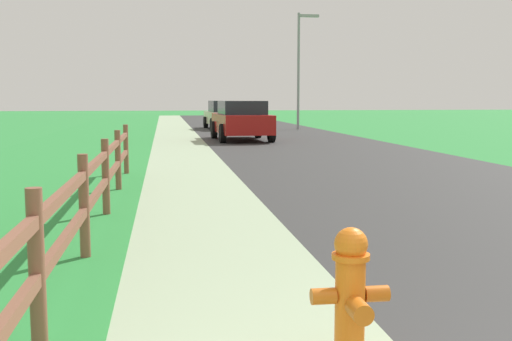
{
  "coord_description": "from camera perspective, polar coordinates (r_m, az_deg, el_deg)",
  "views": [
    {
      "loc": [
        -1.57,
        -2.03,
        1.7
      ],
      "look_at": [
        -0.22,
        6.97,
        0.63
      ],
      "focal_mm": 43.23,
      "sensor_mm": 36.0,
      "label": 1
    }
  ],
  "objects": [
    {
      "name": "rail_fence",
      "position": [
        8.02,
        -14.55,
        -1.04
      ],
      "size": [
        0.11,
        12.56,
        1.12
      ],
      "color": "brown",
      "rests_on": "ground"
    },
    {
      "name": "road_asphalt",
      "position": [
        29.52,
        1.4,
        3.4
      ],
      "size": [
        7.0,
        66.0,
        0.01
      ],
      "primitive_type": "cube",
      "color": "#333333",
      "rests_on": "ground"
    },
    {
      "name": "fire_hydrant",
      "position": [
        3.98,
        8.75,
        -11.41
      ],
      "size": [
        0.5,
        0.41,
        0.9
      ],
      "color": "orange",
      "rests_on": "ground"
    },
    {
      "name": "parked_suv_red",
      "position": [
        25.1,
        -1.35,
        4.69
      ],
      "size": [
        2.27,
        4.51,
        1.6
      ],
      "color": "maroon",
      "rests_on": "ground"
    },
    {
      "name": "ground_plane",
      "position": [
        27.13,
        -5.18,
        3.07
      ],
      "size": [
        120.0,
        120.0,
        0.0
      ],
      "primitive_type": "plane",
      "color": "#2E8B3C"
    },
    {
      "name": "street_lamp",
      "position": [
        34.02,
        4.14,
        10.11
      ],
      "size": [
        1.17,
        0.2,
        6.28
      ],
      "color": "gray",
      "rests_on": "ground"
    },
    {
      "name": "grass_verge",
      "position": [
        29.23,
        -14.27,
        3.16
      ],
      "size": [
        5.0,
        66.0,
        0.0
      ],
      "primitive_type": "cube",
      "color": "#2E8B3C",
      "rests_on": "ground"
    },
    {
      "name": "parked_car_beige",
      "position": [
        34.52,
        -2.78,
        5.15
      ],
      "size": [
        2.36,
        4.71,
        1.57
      ],
      "color": "#C6B793",
      "rests_on": "ground"
    },
    {
      "name": "curb_concrete",
      "position": [
        29.12,
        -11.32,
        3.22
      ],
      "size": [
        6.0,
        66.0,
        0.01
      ],
      "primitive_type": "cube",
      "color": "#9EB38F",
      "rests_on": "ground"
    }
  ]
}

